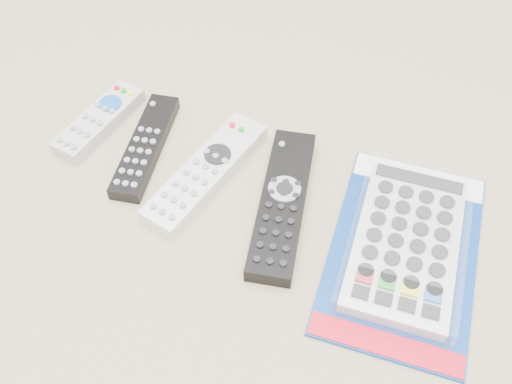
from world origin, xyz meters
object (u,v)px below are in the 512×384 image
at_px(remote_small_grey, 99,121).
at_px(remote_slim_black, 146,146).
at_px(remote_silver_dvd, 206,172).
at_px(remote_large_black, 283,203).
at_px(jumbo_remote_packaged, 406,242).

bearing_deg(remote_small_grey, remote_slim_black, -3.79).
relative_size(remote_small_grey, remote_silver_dvd, 0.72).
relative_size(remote_large_black, jumbo_remote_packaged, 0.81).
relative_size(remote_slim_black, remote_large_black, 0.81).
bearing_deg(remote_large_black, remote_slim_black, 162.39).
height_order(remote_small_grey, remote_silver_dvd, same).
relative_size(remote_small_grey, remote_slim_black, 0.83).
distance_m(remote_small_grey, remote_silver_dvd, 0.19).
height_order(remote_small_grey, jumbo_remote_packaged, jumbo_remote_packaged).
xyz_separation_m(remote_slim_black, remote_large_black, (0.22, -0.02, 0.00)).
distance_m(remote_slim_black, remote_silver_dvd, 0.10).
bearing_deg(remote_small_grey, jumbo_remote_packaged, 2.46).
xyz_separation_m(remote_small_grey, jumbo_remote_packaged, (0.47, -0.04, 0.01)).
bearing_deg(remote_small_grey, remote_large_black, 0.20).
relative_size(remote_slim_black, remote_silver_dvd, 0.87).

